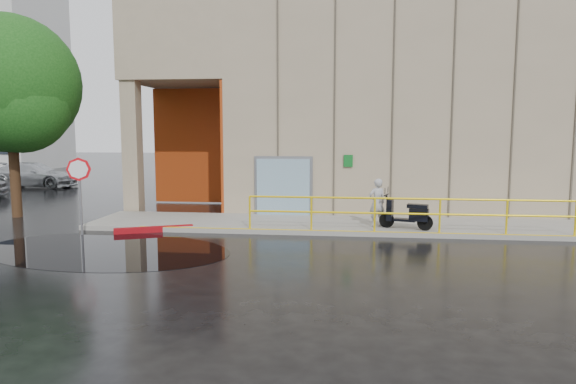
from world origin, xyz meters
name	(u,v)px	position (x,y,z in m)	size (l,w,h in m)	color
ground	(246,259)	(0.00, 0.00, 0.00)	(120.00, 120.00, 0.00)	black
sidewalk	(394,226)	(4.00, 4.50, 0.07)	(20.00, 3.00, 0.15)	gray
building	(408,107)	(5.10, 10.98, 4.21)	(20.00, 10.17, 8.00)	gray
guardrail	(407,214)	(4.25, 3.15, 0.68)	(9.56, 0.06, 1.03)	yellow
person	(377,203)	(3.41, 3.96, 0.91)	(0.55, 0.36, 1.52)	#A4A4A8
scooter	(407,206)	(4.29, 3.60, 0.87)	(1.67, 0.97, 1.26)	black
stop_sign	(79,178)	(-5.54, 2.32, 1.74)	(0.66, 0.34, 2.36)	slate
red_curb	(154,229)	(-3.51, 2.98, 0.09)	(2.40, 0.18, 0.18)	maroon
puddle	(105,250)	(-3.92, 0.52, 0.00)	(6.92, 4.26, 0.01)	black
car_c	(34,175)	(-15.00, 14.65, 0.70)	(1.96, 4.81, 1.40)	#B1B4B8
tree_near	(12,89)	(-9.43, 5.10, 4.62)	(4.91, 4.91, 7.27)	black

